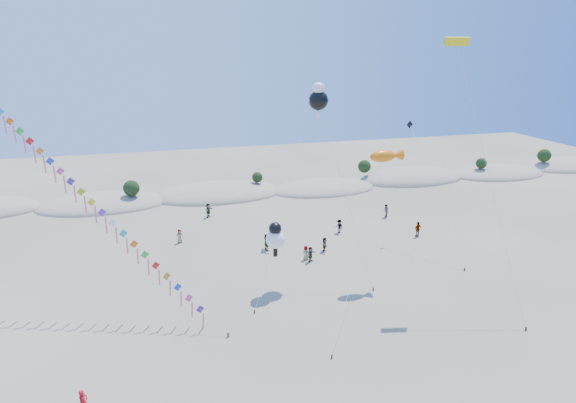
# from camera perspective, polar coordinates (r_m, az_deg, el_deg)

# --- Properties ---
(ground) EXTENTS (160.00, 160.00, 0.00)m
(ground) POSITION_cam_1_polar(r_m,az_deg,el_deg) (32.18, 3.00, -22.76)
(ground) COLOR #7A6B55
(ground) RESTS_ON ground
(dune_ridge) EXTENTS (145.30, 11.49, 5.57)m
(dune_ridge) POSITION_cam_1_polar(r_m,az_deg,el_deg) (71.92, -7.44, 0.90)
(dune_ridge) COLOR gray
(dune_ridge) RESTS_ON ground
(kite_train) EXTENTS (17.64, 13.62, 17.37)m
(kite_train) POSITION_cam_1_polar(r_m,az_deg,el_deg) (41.02, -22.13, -0.29)
(kite_train) COLOR #3F2D1E
(kite_train) RESTS_ON ground
(fish_kite) EXTENTS (10.66, 12.02, 12.17)m
(fish_kite) POSITION_cam_1_polar(r_m,az_deg,el_deg) (44.12, 11.57, 5.29)
(fish_kite) COLOR #3F2D1E
(fish_kite) RESTS_ON ground
(cartoon_kite_low) EXTENTS (3.51, 4.20, 6.54)m
(cartoon_kite_low) POSITION_cam_1_polar(r_m,az_deg,el_deg) (41.84, -1.53, -4.23)
(cartoon_kite_low) COLOR #3F2D1E
(cartoon_kite_low) RESTS_ON ground
(cartoon_kite_high) EXTENTS (4.35, 7.58, 17.93)m
(cartoon_kite_high) POSITION_cam_1_polar(r_m,az_deg,el_deg) (44.57, 3.63, 12.11)
(cartoon_kite_high) COLOR #3F2D1E
(cartoon_kite_high) RESTS_ON ground
(parafoil_kite) EXTENTS (3.36, 10.11, 21.71)m
(parafoil_kite) POSITION_cam_1_polar(r_m,az_deg,el_deg) (43.07, 19.58, 16.65)
(parafoil_kite) COLOR #3F2D1E
(parafoil_kite) RESTS_ON ground
(dark_kite) EXTENTS (1.38, 11.36, 13.17)m
(dark_kite) POSITION_cam_1_polar(r_m,az_deg,el_deg) (53.50, 16.02, 3.93)
(dark_kite) COLOR #3F2D1E
(dark_kite) RESTS_ON ground
(flyer_foreground) EXTENTS (0.69, 0.76, 1.73)m
(flyer_foreground) POSITION_cam_1_polar(r_m,az_deg,el_deg) (33.12, -23.08, -21.11)
(flyer_foreground) COLOR red
(flyer_foreground) RESTS_ON ground
(beachgoers) EXTENTS (27.62, 17.76, 1.87)m
(beachgoers) POSITION_cam_1_polar(r_m,az_deg,el_deg) (54.95, 1.18, -3.55)
(beachgoers) COLOR slate
(beachgoers) RESTS_ON ground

